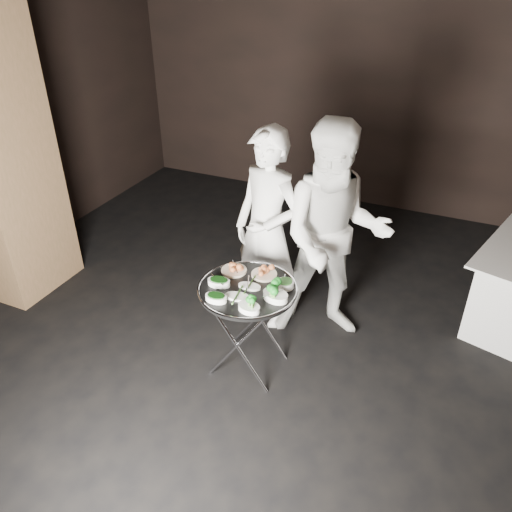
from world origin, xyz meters
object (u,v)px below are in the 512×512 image
at_px(waiter_left, 267,231).
at_px(serving_tray, 248,289).
at_px(waiter_right, 334,236).
at_px(tray_stand, 248,325).

bearing_deg(waiter_left, serving_tray, -60.45).
bearing_deg(waiter_left, waiter_right, 22.34).
xyz_separation_m(serving_tray, waiter_left, (-0.13, 0.67, 0.12)).
relative_size(serving_tray, waiter_left, 0.42).
height_order(tray_stand, waiter_right, waiter_right).
bearing_deg(tray_stand, waiter_right, 58.84).
distance_m(serving_tray, waiter_left, 0.69).
bearing_deg(tray_stand, waiter_left, 100.92).
bearing_deg(serving_tray, tray_stand, -110.56).
bearing_deg(waiter_right, waiter_left, 163.02).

